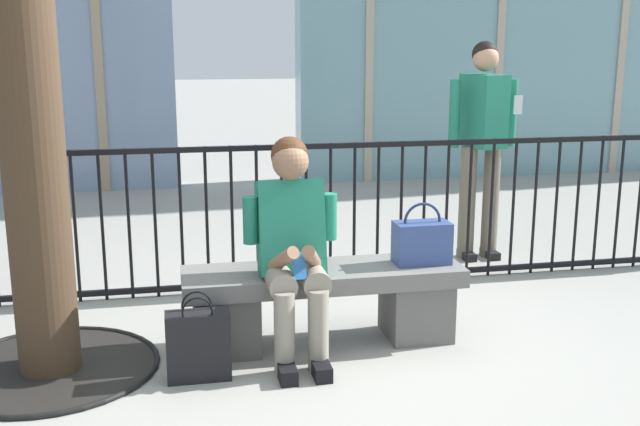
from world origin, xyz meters
TOP-DOWN VIEW (x-y plane):
  - ground_plane at (0.00, 0.00)m, footprint 60.00×60.00m
  - stone_bench at (0.00, 0.00)m, footprint 1.60×0.44m
  - seated_person_with_phone at (-0.20, -0.13)m, footprint 0.52×0.66m
  - handbag_on_bench at (0.58, -0.01)m, footprint 0.32×0.18m
  - shopping_bag at (-0.73, -0.35)m, footprint 0.33×0.14m
  - bystander_at_railing at (1.58, 1.50)m, footprint 0.55×0.42m
  - plaza_railing at (0.00, 1.01)m, footprint 7.43×0.04m

SIDE VIEW (x-z plane):
  - ground_plane at x=0.00m, z-range 0.00..0.00m
  - shopping_bag at x=-0.73m, z-range -0.04..0.42m
  - stone_bench at x=0.00m, z-range 0.05..0.50m
  - plaza_railing at x=0.00m, z-range 0.01..1.03m
  - handbag_on_bench at x=0.58m, z-range 0.40..0.76m
  - seated_person_with_phone at x=-0.20m, z-range 0.04..1.26m
  - bystander_at_railing at x=1.58m, z-range 0.15..1.86m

